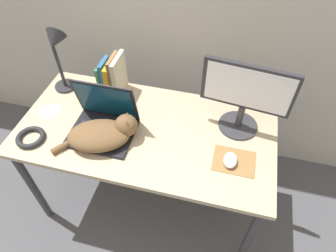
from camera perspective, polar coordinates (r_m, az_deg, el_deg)
The scene contains 11 objects.
ground_plane at distance 2.09m, azimuth -6.15°, elevation -21.39°, with size 12.00×12.00×0.00m, color #4C4C51.
desk at distance 1.68m, azimuth -4.16°, elevation -2.34°, with size 1.39×0.70×0.73m.
laptop at distance 1.61m, azimuth -12.23°, elevation 0.49°, with size 0.33×0.27×0.28m.
cat at distance 1.56m, azimuth -12.14°, elevation -1.42°, with size 0.40×0.30×0.14m.
external_monitor at distance 1.53m, azimuth 14.52°, elevation 5.60°, with size 0.45×0.21×0.40m.
mousepad at distance 1.52m, azimuth 12.47°, elevation -6.52°, with size 0.21×0.16×0.00m.
computer_mouse at distance 1.50m, azimuth 11.79°, elevation -6.38°, with size 0.07×0.10×0.04m.
book_row at distance 1.79m, azimuth -10.53°, elevation 9.18°, with size 0.13×0.17×0.26m.
desk_lamp at distance 1.78m, azimuth -20.46°, elevation 13.23°, with size 0.17×0.17×0.43m.
cable_coil at distance 1.72m, azimuth -24.70°, elevation -1.98°, with size 0.15×0.15×0.03m.
cd_disc at distance 1.84m, azimuth -21.46°, elevation 2.58°, with size 0.12×0.12×0.00m.
Camera 1 is at (0.39, -0.67, 1.94)m, focal length 32.00 mm.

